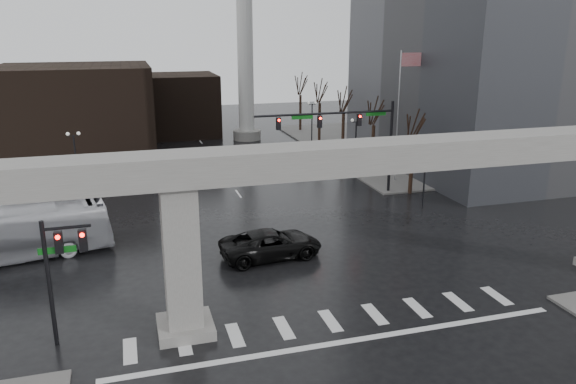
% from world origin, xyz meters
% --- Properties ---
extents(ground, '(160.00, 160.00, 0.00)m').
position_xyz_m(ground, '(0.00, 0.00, 0.00)').
color(ground, black).
rests_on(ground, ground).
extents(sidewalk_ne, '(28.00, 36.00, 0.15)m').
position_xyz_m(sidewalk_ne, '(26.00, 36.00, 0.07)').
color(sidewalk_ne, slate).
rests_on(sidewalk_ne, ground).
extents(elevated_guideway, '(48.00, 2.60, 8.70)m').
position_xyz_m(elevated_guideway, '(1.26, 0.00, 6.88)').
color(elevated_guideway, gray).
rests_on(elevated_guideway, ground).
extents(building_far_left, '(16.00, 14.00, 10.00)m').
position_xyz_m(building_far_left, '(-14.00, 42.00, 5.00)').
color(building_far_left, black).
rests_on(building_far_left, ground).
extents(building_far_mid, '(10.00, 10.00, 8.00)m').
position_xyz_m(building_far_mid, '(-2.00, 52.00, 4.00)').
color(building_far_mid, black).
rests_on(building_far_mid, ground).
extents(smokestack, '(3.60, 3.60, 30.00)m').
position_xyz_m(smokestack, '(6.00, 46.00, 13.35)').
color(smokestack, silver).
rests_on(smokestack, ground).
extents(signal_mast_arm, '(12.12, 0.43, 8.00)m').
position_xyz_m(signal_mast_arm, '(8.99, 18.80, 5.83)').
color(signal_mast_arm, black).
rests_on(signal_mast_arm, ground).
extents(signal_left_pole, '(2.30, 0.30, 6.00)m').
position_xyz_m(signal_left_pole, '(-12.25, 0.50, 4.07)').
color(signal_left_pole, black).
rests_on(signal_left_pole, ground).
extents(flagpole_assembly, '(2.06, 0.12, 12.00)m').
position_xyz_m(flagpole_assembly, '(15.29, 22.00, 7.53)').
color(flagpole_assembly, silver).
rests_on(flagpole_assembly, ground).
extents(lamp_right_0, '(1.22, 0.32, 5.11)m').
position_xyz_m(lamp_right_0, '(13.50, 14.00, 3.47)').
color(lamp_right_0, black).
rests_on(lamp_right_0, ground).
extents(lamp_right_1, '(1.22, 0.32, 5.11)m').
position_xyz_m(lamp_right_1, '(13.50, 28.00, 3.47)').
color(lamp_right_1, black).
rests_on(lamp_right_1, ground).
extents(lamp_right_2, '(1.22, 0.32, 5.11)m').
position_xyz_m(lamp_right_2, '(13.50, 42.00, 3.47)').
color(lamp_right_2, black).
rests_on(lamp_right_2, ground).
extents(lamp_left_0, '(1.22, 0.32, 5.11)m').
position_xyz_m(lamp_left_0, '(-13.50, 14.00, 3.47)').
color(lamp_left_0, black).
rests_on(lamp_left_0, ground).
extents(lamp_left_1, '(1.22, 0.32, 5.11)m').
position_xyz_m(lamp_left_1, '(-13.50, 28.00, 3.47)').
color(lamp_left_1, black).
rests_on(lamp_left_1, ground).
extents(lamp_left_2, '(1.22, 0.32, 5.11)m').
position_xyz_m(lamp_left_2, '(-13.50, 42.00, 3.47)').
color(lamp_left_2, black).
rests_on(lamp_left_2, ground).
extents(tree_right_0, '(1.09, 1.58, 7.50)m').
position_xyz_m(tree_right_0, '(14.53, 18.02, 2.79)').
color(tree_right_0, black).
rests_on(tree_right_0, ground).
extents(tree_right_1, '(1.09, 1.61, 7.67)m').
position_xyz_m(tree_right_1, '(14.53, 26.02, 2.85)').
color(tree_right_1, black).
rests_on(tree_right_1, ground).
extents(tree_right_2, '(1.10, 1.63, 7.85)m').
position_xyz_m(tree_right_2, '(14.53, 34.02, 2.91)').
color(tree_right_2, black).
rests_on(tree_right_2, ground).
extents(tree_right_3, '(1.11, 1.66, 8.02)m').
position_xyz_m(tree_right_3, '(14.53, 42.02, 2.98)').
color(tree_right_3, black).
rests_on(tree_right_3, ground).
extents(tree_right_4, '(1.12, 1.69, 8.19)m').
position_xyz_m(tree_right_4, '(14.53, 50.02, 3.04)').
color(tree_right_4, black).
rests_on(tree_right_4, ground).
extents(pickup_truck, '(6.66, 3.54, 1.78)m').
position_xyz_m(pickup_truck, '(-0.79, 7.58, 0.89)').
color(pickup_truck, black).
rests_on(pickup_truck, ground).
extents(city_bus, '(12.22, 4.70, 3.32)m').
position_xyz_m(city_bus, '(-16.37, 11.78, 1.66)').
color(city_bus, silver).
rests_on(city_bus, ground).
extents(far_car, '(2.70, 4.98, 1.61)m').
position_xyz_m(far_car, '(-5.93, 27.37, 0.80)').
color(far_car, black).
rests_on(far_car, ground).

